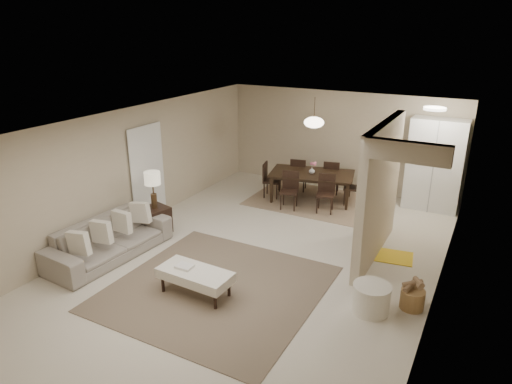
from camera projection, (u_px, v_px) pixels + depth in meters
The scene contains 22 objects.
floor at pixel (256, 261), 8.26m from camera, with size 9.00×9.00×0.00m, color beige.
ceiling at pixel (256, 125), 7.40m from camera, with size 9.00×9.00×0.00m, color white.
back_wall at pixel (340, 141), 11.55m from camera, with size 6.00×6.00×0.00m, color tan.
left_wall at pixel (125, 172), 9.16m from camera, with size 9.00×9.00×0.00m, color tan.
right_wall at pixel (442, 232), 6.49m from camera, with size 9.00×9.00×0.00m, color tan.
partition at pixel (379, 192), 8.06m from camera, with size 0.15×2.50×2.50m, color tan.
doorway at pixel (147, 175), 9.72m from camera, with size 0.04×0.90×2.04m, color black.
pantry_cabinet at pixel (435, 165), 10.28m from camera, with size 1.20×0.55×2.10m, color white.
flush_light at pixel (435, 109), 9.03m from camera, with size 0.44×0.44×0.05m, color white.
living_rug at pixel (217, 288), 7.40m from camera, with size 3.20×3.20×0.01m, color brown.
sofa at pixel (110, 239), 8.31m from camera, with size 0.92×2.35×0.69m, color gray.
ottoman_bench at pixel (195, 275), 7.12m from camera, with size 1.21×0.59×0.43m.
side_table at pixel (156, 220), 9.32m from camera, with size 0.49×0.49×0.54m, color black.
table_lamp at pixel (152, 181), 9.03m from camera, with size 0.32×0.32×0.76m.
round_pouf at pixel (371, 299), 6.73m from camera, with size 0.56×0.56×0.44m, color silver.
wicker_basket at pixel (412, 299), 6.84m from camera, with size 0.36×0.36×0.30m, color olive.
dining_rug at pixel (311, 200), 11.10m from camera, with size 2.80×2.10×0.01m, color #8B7056.
dining_table at pixel (311, 187), 10.99m from camera, with size 1.97×1.10×0.69m, color black.
dining_chairs at pixel (311, 184), 10.95m from camera, with size 2.36×1.92×0.87m.
vase at pixel (312, 170), 10.84m from camera, with size 0.14×0.14×0.15m, color silver.
yellow_mat at pixel (386, 255), 8.44m from camera, with size 0.94×0.58×0.01m, color yellow.
pendant_light at pixel (314, 122), 10.44m from camera, with size 0.46×0.46×0.71m.
Camera 1 is at (3.46, -6.45, 4.02)m, focal length 32.00 mm.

